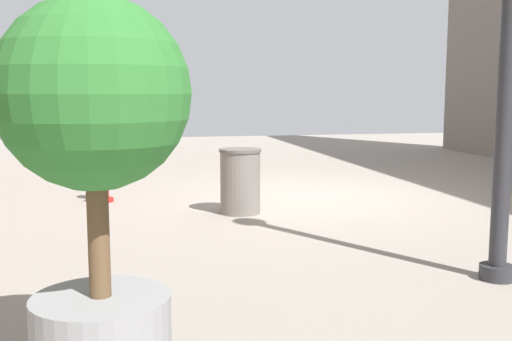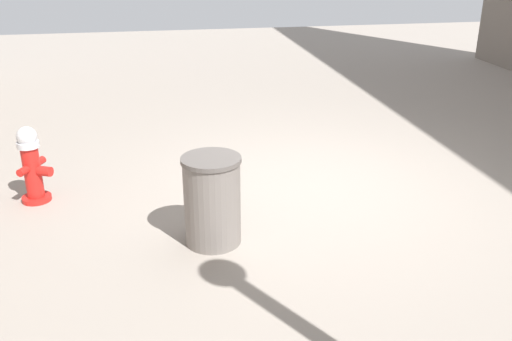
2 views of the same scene
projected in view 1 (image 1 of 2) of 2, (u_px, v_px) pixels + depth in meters
name	position (u px, v px, depth m)	size (l,w,h in m)	color
ground_plane	(315.00, 197.00, 8.89)	(23.40, 23.40, 0.00)	gray
fire_hydrant	(102.00, 173.00, 8.44)	(0.37, 0.39, 0.81)	red
planter_tree	(96.00, 150.00, 3.05)	(0.97, 0.97, 2.01)	gray
trash_bin	(240.00, 181.00, 7.65)	(0.52, 0.52, 0.81)	slate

